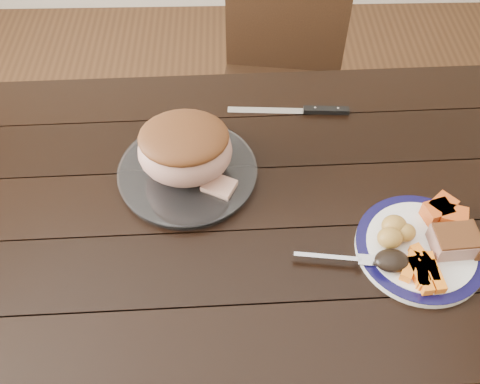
{
  "coord_description": "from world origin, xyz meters",
  "views": [
    {
      "loc": [
        0.06,
        -0.76,
        1.72
      ],
      "look_at": [
        0.08,
        -0.02,
        0.8
      ],
      "focal_mm": 40.0,
      "sensor_mm": 36.0,
      "label": 1
    }
  ],
  "objects_px": {
    "chair_far": "(282,72)",
    "pork_slice": "(454,241)",
    "dining_table": "(207,223)",
    "carving_knife": "(311,110)",
    "serving_platter": "(188,173)",
    "roast_joint": "(185,151)",
    "fork": "(343,259)",
    "dinner_plate": "(420,248)"
  },
  "relations": [
    {
      "from": "chair_far",
      "to": "pork_slice",
      "type": "relative_size",
      "value": 10.38
    },
    {
      "from": "dining_table",
      "to": "carving_knife",
      "type": "relative_size",
      "value": 5.07
    },
    {
      "from": "dining_table",
      "to": "serving_platter",
      "type": "height_order",
      "value": "serving_platter"
    },
    {
      "from": "roast_joint",
      "to": "carving_knife",
      "type": "xyz_separation_m",
      "value": [
        0.32,
        0.21,
        -0.08
      ]
    },
    {
      "from": "serving_platter",
      "to": "roast_joint",
      "type": "distance_m",
      "value": 0.08
    },
    {
      "from": "pork_slice",
      "to": "chair_far",
      "type": "bearing_deg",
      "value": 107.09
    },
    {
      "from": "dining_table",
      "to": "chair_far",
      "type": "xyz_separation_m",
      "value": [
        0.25,
        0.74,
        -0.13
      ]
    },
    {
      "from": "roast_joint",
      "to": "carving_knife",
      "type": "height_order",
      "value": "roast_joint"
    },
    {
      "from": "fork",
      "to": "roast_joint",
      "type": "height_order",
      "value": "roast_joint"
    },
    {
      "from": "dinner_plate",
      "to": "serving_platter",
      "type": "distance_m",
      "value": 0.55
    },
    {
      "from": "dining_table",
      "to": "roast_joint",
      "type": "distance_m",
      "value": 0.2
    },
    {
      "from": "roast_joint",
      "to": "pork_slice",
      "type": "bearing_deg",
      "value": -22.06
    },
    {
      "from": "dinner_plate",
      "to": "roast_joint",
      "type": "xyz_separation_m",
      "value": [
        -0.5,
        0.22,
        0.08
      ]
    },
    {
      "from": "chair_far",
      "to": "serving_platter",
      "type": "relative_size",
      "value": 2.9
    },
    {
      "from": "serving_platter",
      "to": "dining_table",
      "type": "bearing_deg",
      "value": -60.38
    },
    {
      "from": "chair_far",
      "to": "dinner_plate",
      "type": "height_order",
      "value": "chair_far"
    },
    {
      "from": "dining_table",
      "to": "roast_joint",
      "type": "bearing_deg",
      "value": 119.62
    },
    {
      "from": "carving_knife",
      "to": "chair_far",
      "type": "bearing_deg",
      "value": 96.95
    },
    {
      "from": "serving_platter",
      "to": "pork_slice",
      "type": "height_order",
      "value": "pork_slice"
    },
    {
      "from": "chair_far",
      "to": "carving_knife",
      "type": "distance_m",
      "value": 0.51
    },
    {
      "from": "serving_platter",
      "to": "roast_joint",
      "type": "relative_size",
      "value": 1.49
    },
    {
      "from": "chair_far",
      "to": "fork",
      "type": "distance_m",
      "value": 0.95
    },
    {
      "from": "serving_platter",
      "to": "fork",
      "type": "height_order",
      "value": "fork"
    },
    {
      "from": "chair_far",
      "to": "roast_joint",
      "type": "xyz_separation_m",
      "value": [
        -0.29,
        -0.66,
        0.31
      ]
    },
    {
      "from": "dining_table",
      "to": "fork",
      "type": "bearing_deg",
      "value": -31.48
    },
    {
      "from": "pork_slice",
      "to": "carving_knife",
      "type": "xyz_separation_m",
      "value": [
        -0.25,
        0.44,
        -0.03
      ]
    },
    {
      "from": "fork",
      "to": "serving_platter",
      "type": "bearing_deg",
      "value": 150.08
    },
    {
      "from": "carving_knife",
      "to": "dining_table",
      "type": "bearing_deg",
      "value": -130.47
    },
    {
      "from": "chair_far",
      "to": "roast_joint",
      "type": "relative_size",
      "value": 4.33
    },
    {
      "from": "dining_table",
      "to": "roast_joint",
      "type": "xyz_separation_m",
      "value": [
        -0.04,
        0.07,
        0.18
      ]
    },
    {
      "from": "fork",
      "to": "carving_knife",
      "type": "bearing_deg",
      "value": 99.02
    },
    {
      "from": "chair_far",
      "to": "fork",
      "type": "bearing_deg",
      "value": 100.86
    },
    {
      "from": "pork_slice",
      "to": "fork",
      "type": "relative_size",
      "value": 0.5
    },
    {
      "from": "dining_table",
      "to": "pork_slice",
      "type": "xyz_separation_m",
      "value": [
        0.52,
        -0.15,
        0.13
      ]
    },
    {
      "from": "chair_far",
      "to": "pork_slice",
      "type": "xyz_separation_m",
      "value": [
        0.27,
        -0.89,
        0.27
      ]
    },
    {
      "from": "serving_platter",
      "to": "fork",
      "type": "bearing_deg",
      "value": -37.1
    },
    {
      "from": "dinner_plate",
      "to": "carving_knife",
      "type": "bearing_deg",
      "value": 112.87
    },
    {
      "from": "dining_table",
      "to": "fork",
      "type": "distance_m",
      "value": 0.36
    },
    {
      "from": "pork_slice",
      "to": "dining_table",
      "type": "bearing_deg",
      "value": 163.47
    },
    {
      "from": "chair_far",
      "to": "carving_knife",
      "type": "bearing_deg",
      "value": 101.79
    },
    {
      "from": "pork_slice",
      "to": "carving_knife",
      "type": "height_order",
      "value": "pork_slice"
    },
    {
      "from": "pork_slice",
      "to": "roast_joint",
      "type": "relative_size",
      "value": 0.42
    }
  ]
}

